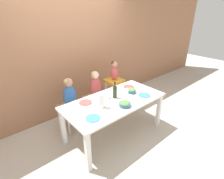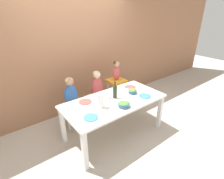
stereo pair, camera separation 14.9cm
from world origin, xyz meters
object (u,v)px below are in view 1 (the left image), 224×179
wine_glass_far (107,92)px  salad_bowl_small (132,91)px  salad_bowl_large (125,104)px  dinner_plate_front_right (144,95)px  person_baby_right (114,70)px  person_child_center (95,85)px  person_child_left (69,93)px  dinner_plate_back_left (85,102)px  chair_far_left (71,110)px  wine_glass_near (127,91)px  chair_far_center (96,100)px  paper_towel_roll (101,101)px  wine_bottle (115,92)px  dinner_plate_back_right (129,87)px  chair_right_highchair (114,86)px  dinner_plate_front_left (93,118)px

wine_glass_far → salad_bowl_small: wine_glass_far is taller
salad_bowl_large → dinner_plate_front_right: size_ratio=0.88×
person_baby_right → person_child_center: bearing=-180.0°
person_child_left → dinner_plate_back_left: size_ratio=2.56×
chair_far_left → person_baby_right: 1.24m
chair_far_left → person_child_left: size_ratio=0.82×
person_child_center → wine_glass_near: size_ratio=3.39×
chair_far_center → dinner_plate_back_left: (-0.54, -0.45, 0.33)m
person_baby_right → salad_bowl_small: bearing=-104.6°
chair_far_center → wine_glass_far: (-0.16, -0.57, 0.44)m
wine_glass_near → person_child_center: bearing=101.4°
paper_towel_roll → salad_bowl_small: 0.76m
dinner_plate_back_left → dinner_plate_front_right: (0.96, -0.48, 0.00)m
dinner_plate_back_left → dinner_plate_front_right: same height
wine_bottle → dinner_plate_front_right: bearing=-32.2°
wine_glass_near → wine_glass_far: same height
chair_far_center → wine_bottle: wine_bottle is taller
chair_far_left → dinner_plate_back_left: bearing=-83.1°
chair_far_left → wine_glass_far: size_ratio=2.79×
chair_far_center → person_baby_right: (0.51, 0.00, 0.56)m
wine_glass_far → wine_glass_near: bearing=-29.7°
dinner_plate_back_left → dinner_plate_back_right: bearing=-2.2°
person_child_left → salad_bowl_small: (0.92, -0.70, 0.01)m
wine_glass_near → dinner_plate_back_left: bearing=156.6°
chair_right_highchair → person_baby_right: 0.39m
person_baby_right → dinner_plate_back_left: (-1.05, -0.45, -0.23)m
wine_glass_far → dinner_plate_back_left: (-0.38, 0.12, -0.11)m
person_child_center → paper_towel_roll: size_ratio=2.39×
wine_bottle → paper_towel_roll: 0.39m
chair_right_highchair → person_child_left: person_child_left is taller
person_child_center → salad_bowl_small: person_child_center is taller
chair_far_center → person_child_center: person_child_center is taller
paper_towel_roll → wine_glass_far: paper_towel_roll is taller
wine_glass_near → dinner_plate_back_right: (0.32, 0.26, -0.11)m
chair_right_highchair → person_baby_right: bearing=90.0°
person_child_center → wine_bottle: size_ratio=1.88×
wine_glass_far → dinner_plate_front_left: (-0.55, -0.33, -0.11)m
person_child_center → wine_bottle: bearing=-93.5°
paper_towel_roll → person_child_center: bearing=60.3°
person_baby_right → salad_bowl_large: 1.17m
dinner_plate_front_left → dinner_plate_back_right: (1.18, 0.42, 0.00)m
person_child_left → person_baby_right: 1.12m
chair_far_center → paper_towel_roll: (-0.42, -0.74, 0.45)m
chair_right_highchair → salad_bowl_large: (-0.63, -0.96, 0.19)m
chair_far_center → chair_right_highchair: (0.51, 0.00, 0.18)m
person_child_center → dinner_plate_front_right: size_ratio=2.56×
dinner_plate_back_left → wine_bottle: bearing=-20.7°
wine_glass_near → wine_glass_far: bearing=150.3°
wine_bottle → wine_glass_far: 0.14m
dinner_plate_front_right → salad_bowl_large: bearing=-176.2°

